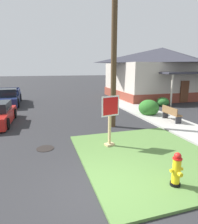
{
  "coord_description": "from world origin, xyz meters",
  "views": [
    {
      "loc": [
        -1.51,
        -4.39,
        3.22
      ],
      "look_at": [
        1.13,
        4.33,
        1.14
      ],
      "focal_mm": 31.2,
      "sensor_mm": 36.0,
      "label": 1
    }
  ],
  "objects": [
    {
      "name": "manhole_cover",
      "position": [
        -1.47,
        3.32,
        0.01
      ],
      "size": [
        0.7,
        0.7,
        0.02
      ],
      "primitive_type": "cylinder",
      "color": "black",
      "rests_on": "ground"
    },
    {
      "name": "stop_sign",
      "position": [
        1.1,
        2.7,
        1.12
      ],
      "size": [
        0.79,
        0.36,
        2.07
      ],
      "color": "tan",
      "rests_on": "grass_corner_patch"
    },
    {
      "name": "corner_house",
      "position": [
        11.42,
        14.65,
        2.74
      ],
      "size": [
        11.01,
        9.54,
        5.35
      ],
      "color": "brown",
      "rests_on": "ground"
    },
    {
      "name": "fire_hydrant",
      "position": [
        1.86,
        -0.46,
        0.53
      ],
      "size": [
        0.38,
        0.34,
        0.96
      ],
      "color": "black",
      "rests_on": "grass_corner_patch"
    },
    {
      "name": "street_bench",
      "position": [
        5.85,
        5.15,
        0.58
      ],
      "size": [
        0.46,
        1.47,
        0.85
      ],
      "color": "brown",
      "rests_on": "sidewalk_strip"
    },
    {
      "name": "shrub_by_curb",
      "position": [
        5.5,
        7.06,
        0.55
      ],
      "size": [
        1.36,
        1.36,
        1.11
      ],
      "primitive_type": "ellipsoid",
      "color": "#2E7027",
      "rests_on": "ground"
    },
    {
      "name": "sidewalk_strip",
      "position": [
        5.73,
        5.63,
        0.06
      ],
      "size": [
        2.2,
        16.65,
        0.12
      ],
      "primitive_type": "cube",
      "color": "#B2AFA8",
      "rests_on": "ground"
    },
    {
      "name": "utility_pole",
      "position": [
        2.26,
        5.4,
        5.37
      ],
      "size": [
        1.81,
        0.3,
        10.32
      ],
      "color": "#4C3823",
      "rests_on": "ground"
    },
    {
      "name": "grass_corner_patch",
      "position": [
        2.12,
        1.46,
        0.04
      ],
      "size": [
        4.83,
        5.53,
        0.08
      ],
      "primitive_type": "cube",
      "color": "#567F3D",
      "rests_on": "ground"
    },
    {
      "name": "pickup_truck_navy",
      "position": [
        -4.39,
        14.25,
        0.62
      ],
      "size": [
        2.26,
        5.32,
        1.48
      ],
      "color": "#19234C",
      "rests_on": "ground"
    },
    {
      "name": "ground_plane",
      "position": [
        0.0,
        0.0,
        0.0
      ],
      "size": [
        160.0,
        160.0,
        0.0
      ],
      "primitive_type": "plane",
      "color": "#2B2B2D"
    },
    {
      "name": "shrub_near_porch",
      "position": [
        8.45,
        9.7,
        0.38
      ],
      "size": [
        1.03,
        1.03,
        0.76
      ],
      "primitive_type": "ellipsoid",
      "color": "#2B6A29",
      "rests_on": "ground"
    }
  ]
}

